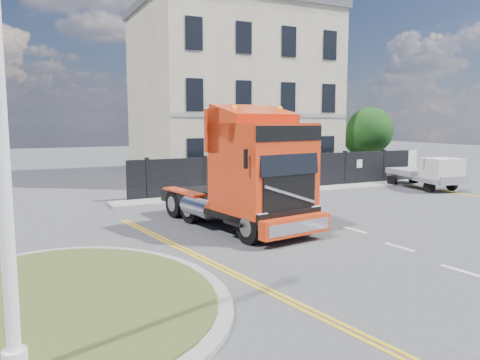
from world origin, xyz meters
TOP-DOWN VIEW (x-y plane):
  - ground at (0.00, 0.00)m, footprint 120.00×120.00m
  - traffic_island at (-7.00, -3.00)m, footprint 6.80×6.80m
  - hoarding_fence at (6.55, 9.00)m, footprint 18.80×0.25m
  - georgian_building at (6.00, 16.50)m, footprint 12.30×10.30m
  - tree at (14.38, 12.10)m, footprint 3.20×3.20m
  - pavement_far at (6.00, 8.10)m, footprint 20.00×1.60m
  - truck at (-0.37, 1.25)m, footprint 3.70×7.43m
  - flatbed_pickup at (13.29, 5.34)m, footprint 2.54×4.68m

SIDE VIEW (x-z plane):
  - ground at x=0.00m, z-range 0.00..0.00m
  - pavement_far at x=6.00m, z-range 0.00..0.12m
  - traffic_island at x=-7.00m, z-range 0.00..0.16m
  - flatbed_pickup at x=13.29m, z-range 0.07..1.91m
  - hoarding_fence at x=6.55m, z-range 0.00..2.00m
  - truck at x=-0.37m, z-range -0.22..4.04m
  - tree at x=14.38m, z-range 0.65..5.45m
  - georgian_building at x=6.00m, z-range -0.63..12.17m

